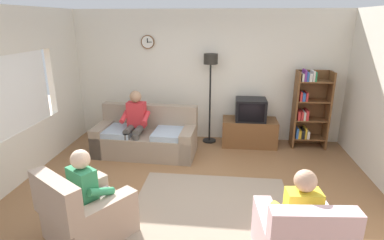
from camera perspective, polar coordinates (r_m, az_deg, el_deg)
ground_plane at (r=4.63m, az=0.46°, el=-14.66°), size 12.00×12.00×0.00m
back_wall_assembly at (r=6.65m, az=2.82°, el=8.02°), size 6.20×0.17×2.70m
couch at (r=6.09m, az=-8.38°, el=-3.24°), size 1.94×0.96×0.90m
tv_stand at (r=6.54m, az=10.41°, el=-2.21°), size 1.10×0.56×0.55m
tv at (r=6.37m, az=10.67°, el=1.90°), size 0.60×0.49×0.44m
bookshelf at (r=6.64m, az=20.51°, el=1.98°), size 0.68×0.36×1.58m
floor_lamp at (r=6.33m, az=3.40°, el=8.40°), size 0.28×0.28×1.85m
armchair_near_window at (r=4.05m, az=-18.72°, el=-16.12°), size 1.15×1.18×0.90m
area_rug at (r=4.56m, az=3.65°, el=-15.20°), size 2.20×1.70×0.01m
person_on_couch at (r=5.91m, az=-10.37°, el=-0.05°), size 0.52×0.55×1.24m
person_in_left_armchair at (r=3.92m, az=-18.06°, el=-11.82°), size 0.61×0.64×1.12m
person_in_right_armchair at (r=3.52m, az=18.90°, el=-15.59°), size 0.54×0.56×1.12m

